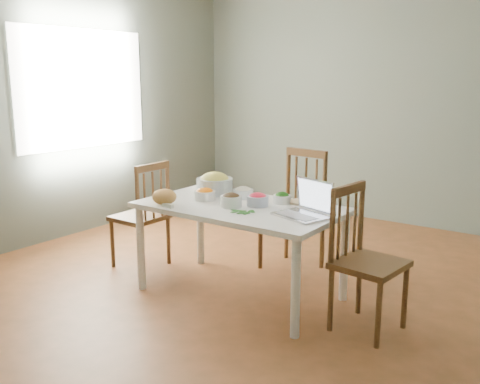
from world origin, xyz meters
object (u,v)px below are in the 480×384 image
Objects in this scene: dining_table at (240,250)px; bread_boule at (164,197)px; laptop at (301,199)px; bowl_squash at (215,183)px; chair_far at (292,211)px; chair_left at (140,214)px; chair_right at (370,261)px.

bread_boule reaches higher than dining_table.
bowl_squash is at bearing -177.23° from laptop.
chair_left is (-1.10, -0.71, -0.05)m from chair_far.
chair_left is 0.74m from bread_boule.
laptop is at bearing -3.29° from dining_table.
bread_boule is at bearing 63.17° from chair_left.
chair_right is at bearing 90.86° from chair_left.
bowl_squash is at bearing 152.61° from dining_table.
chair_far is at bearing 123.31° from chair_left.
dining_table is 4.26× the size of laptop.
chair_far is at bearing 61.25° from chair_right.
bowl_squash is (0.67, 0.20, 0.32)m from chair_left.
chair_far reaches higher than chair_right.
laptop is (0.50, -0.75, 0.31)m from chair_far.
chair_left is at bearing 179.45° from dining_table.
chair_right is (1.01, 0.01, 0.12)m from dining_table.
bowl_squash is (-0.43, -0.51, 0.27)m from chair_far.
laptop is at bearing -14.38° from bowl_squash.
dining_table is at bearing 33.05° from bread_boule.
chair_left is 0.77m from bowl_squash.
chair_far is 0.95m from laptop.
chair_left is at bearing -140.35° from chair_far.
bowl_squash reaches higher than dining_table.
chair_left reaches higher than bowl_squash.
bread_boule is (0.60, -0.32, 0.29)m from chair_left.
chair_far is 1.08× the size of chair_right.
chair_far is 5.64× the size of bread_boule.
bread_boule is (-1.48, -0.32, 0.28)m from chair_right.
dining_table is 1.02m from chair_right.
laptop is at bearing 101.93° from chair_right.
dining_table is 1.08m from chair_left.
chair_left is at bearing -164.30° from laptop.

